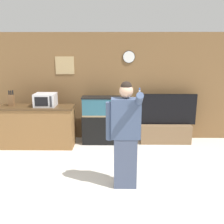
% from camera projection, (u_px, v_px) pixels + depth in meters
% --- Properties ---
extents(ground_plane, '(18.00, 18.00, 0.00)m').
position_uv_depth(ground_plane, '(78.00, 216.00, 3.40)').
color(ground_plane, beige).
extents(wall_back_paneled, '(10.00, 0.08, 2.60)m').
position_uv_depth(wall_back_paneled, '(95.00, 87.00, 6.13)').
color(wall_back_paneled, brown).
rests_on(wall_back_paneled, ground_plane).
extents(counter_island, '(1.69, 0.57, 0.96)m').
position_uv_depth(counter_island, '(38.00, 126.00, 5.75)').
color(counter_island, brown).
rests_on(counter_island, ground_plane).
extents(microwave, '(0.47, 0.40, 0.29)m').
position_uv_depth(microwave, '(45.00, 100.00, 5.62)').
color(microwave, silver).
rests_on(microwave, counter_island).
extents(knife_block, '(0.12, 0.09, 0.36)m').
position_uv_depth(knife_block, '(11.00, 100.00, 5.65)').
color(knife_block, brown).
rests_on(knife_block, counter_island).
extents(aquarium_on_stand, '(0.91, 0.36, 1.14)m').
position_uv_depth(aquarium_on_stand, '(101.00, 120.00, 5.94)').
color(aquarium_on_stand, black).
rests_on(aquarium_on_stand, ground_plane).
extents(tv_on_stand, '(1.45, 0.40, 1.19)m').
position_uv_depth(tv_on_stand, '(165.00, 128.00, 6.04)').
color(tv_on_stand, brown).
rests_on(tv_on_stand, ground_plane).
extents(person_standing, '(0.55, 0.42, 1.75)m').
position_uv_depth(person_standing, '(125.00, 134.00, 3.93)').
color(person_standing, '#424C66').
rests_on(person_standing, ground_plane).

